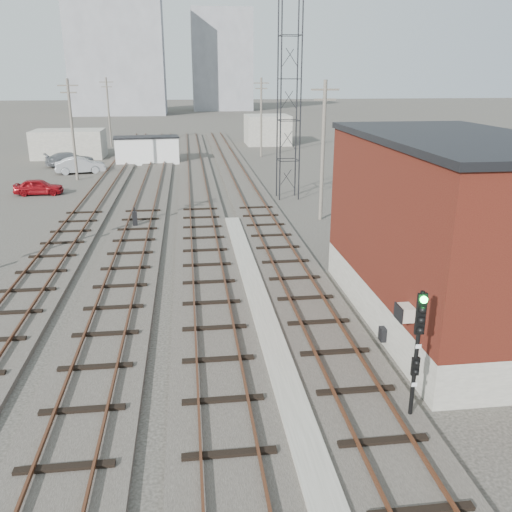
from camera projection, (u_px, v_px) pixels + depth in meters
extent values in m
plane|color=#282621|center=(206.00, 155.00, 65.96)|extent=(320.00, 320.00, 0.00)
cube|color=#332D28|center=(244.00, 188.00, 46.46)|extent=(3.20, 90.00, 0.20)
cube|color=#4C2816|center=(236.00, 185.00, 46.31)|extent=(0.07, 90.00, 0.12)
cube|color=#4C2816|center=(253.00, 185.00, 46.48)|extent=(0.07, 90.00, 0.12)
cube|color=#332D28|center=(198.00, 189.00, 45.99)|extent=(3.20, 90.00, 0.20)
cube|color=#4C2816|center=(189.00, 186.00, 45.83)|extent=(0.07, 90.00, 0.12)
cube|color=#4C2816|center=(206.00, 186.00, 46.00)|extent=(0.07, 90.00, 0.12)
cube|color=#332D28|center=(150.00, 190.00, 45.52)|extent=(3.20, 90.00, 0.20)
cube|color=#4C2816|center=(141.00, 187.00, 45.36)|extent=(0.07, 90.00, 0.12)
cube|color=#4C2816|center=(158.00, 187.00, 45.53)|extent=(0.07, 90.00, 0.12)
cube|color=#332D28|center=(101.00, 191.00, 45.04)|extent=(3.20, 90.00, 0.20)
cube|color=#4C2816|center=(92.00, 189.00, 44.89)|extent=(0.07, 90.00, 0.12)
cube|color=#4C2816|center=(110.00, 188.00, 45.06)|extent=(0.07, 90.00, 0.12)
cube|color=gray|center=(259.00, 304.00, 22.70)|extent=(0.90, 28.00, 0.26)
cube|color=gray|center=(441.00, 301.00, 21.45)|extent=(6.00, 12.00, 1.50)
cube|color=#512113|center=(451.00, 216.00, 20.33)|extent=(6.00, 12.00, 5.50)
cube|color=black|center=(460.00, 139.00, 19.43)|extent=(6.20, 12.20, 0.25)
cube|color=beige|center=(405.00, 313.00, 16.82)|extent=(0.45, 0.62, 0.45)
cube|color=black|center=(383.00, 334.00, 19.28)|extent=(0.20, 0.35, 0.50)
cylinder|color=black|center=(281.00, 100.00, 39.91)|extent=(0.10, 0.10, 15.00)
cylinder|color=black|center=(301.00, 100.00, 40.09)|extent=(0.10, 0.10, 15.00)
cylinder|color=black|center=(278.00, 99.00, 41.32)|extent=(0.10, 0.10, 15.00)
cylinder|color=black|center=(297.00, 99.00, 41.50)|extent=(0.10, 0.10, 15.00)
cylinder|color=#595147|center=(72.00, 131.00, 48.94)|extent=(0.24, 0.24, 9.00)
cube|color=#595147|center=(68.00, 85.00, 47.70)|extent=(1.80, 0.12, 0.12)
cube|color=#595147|center=(68.00, 93.00, 47.89)|extent=(1.40, 0.12, 0.12)
cylinder|color=#595147|center=(109.00, 113.00, 72.46)|extent=(0.24, 0.24, 9.00)
cube|color=#595147|center=(106.00, 82.00, 71.22)|extent=(1.80, 0.12, 0.12)
cube|color=#595147|center=(107.00, 87.00, 71.41)|extent=(1.40, 0.12, 0.12)
cylinder|color=#595147|center=(323.00, 152.00, 35.19)|extent=(0.24, 0.24, 9.00)
cube|color=#595147|center=(325.00, 90.00, 33.95)|extent=(1.80, 0.12, 0.12)
cube|color=#595147|center=(325.00, 100.00, 34.14)|extent=(1.40, 0.12, 0.12)
cylinder|color=#595147|center=(261.00, 118.00, 63.42)|extent=(0.24, 0.24, 9.00)
cube|color=#595147|center=(261.00, 83.00, 62.18)|extent=(1.80, 0.12, 0.12)
cube|color=#595147|center=(261.00, 88.00, 62.37)|extent=(1.40, 0.12, 0.12)
cube|color=gray|center=(117.00, 50.00, 129.64)|extent=(22.00, 14.00, 30.00)
cube|color=gray|center=(222.00, 61.00, 147.46)|extent=(16.00, 12.00, 26.00)
cube|color=gray|center=(69.00, 144.00, 63.56)|extent=(8.00, 5.00, 3.20)
cube|color=gray|center=(267.00, 130.00, 75.80)|extent=(6.00, 6.00, 4.00)
cube|color=gray|center=(410.00, 418.00, 15.32)|extent=(0.40, 0.40, 0.10)
cylinder|color=black|center=(416.00, 358.00, 14.71)|extent=(0.12, 0.12, 3.92)
cube|color=black|center=(421.00, 314.00, 14.27)|extent=(0.25, 0.10, 1.18)
sphere|color=#0CE533|center=(424.00, 300.00, 14.05)|extent=(0.20, 0.20, 0.20)
sphere|color=black|center=(423.00, 310.00, 14.14)|extent=(0.20, 0.20, 0.20)
sphere|color=black|center=(422.00, 320.00, 14.23)|extent=(0.20, 0.20, 0.20)
sphere|color=black|center=(421.00, 330.00, 14.33)|extent=(0.20, 0.20, 0.20)
cube|color=black|center=(415.00, 366.00, 14.77)|extent=(0.22, 0.09, 0.54)
cube|color=white|center=(418.00, 346.00, 14.51)|extent=(0.16, 0.02, 0.12)
cube|color=white|center=(414.00, 385.00, 14.88)|extent=(0.16, 0.02, 0.12)
cube|color=black|center=(135.00, 219.00, 34.26)|extent=(0.33, 0.33, 0.99)
cylinder|color=black|center=(134.00, 209.00, 34.06)|extent=(0.08, 0.08, 0.30)
cube|color=white|center=(147.00, 151.00, 59.36)|extent=(7.00, 3.45, 2.82)
cube|color=black|center=(146.00, 137.00, 58.89)|extent=(7.24, 3.70, 0.14)
imported|color=maroon|center=(39.00, 187.00, 43.95)|extent=(3.83, 1.57, 1.30)
imported|color=#A3A6AB|center=(80.00, 165.00, 53.52)|extent=(5.02, 2.59, 1.58)
imported|color=slate|center=(70.00, 159.00, 57.75)|extent=(5.50, 3.80, 1.48)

